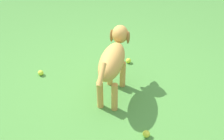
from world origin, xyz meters
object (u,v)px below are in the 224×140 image
(tennis_ball_0, at_px, (41,73))
(tennis_ball_3, at_px, (128,61))
(dog, at_px, (113,59))
(tennis_ball_1, at_px, (146,134))

(tennis_ball_0, bearing_deg, tennis_ball_3, -61.24)
(dog, distance_m, tennis_ball_1, 0.78)
(tennis_ball_0, relative_size, tennis_ball_3, 1.00)
(tennis_ball_1, height_order, tennis_ball_3, same)
(dog, xyz_separation_m, tennis_ball_1, (-0.51, -0.44, -0.40))
(dog, bearing_deg, tennis_ball_3, -4.82)
(tennis_ball_0, xyz_separation_m, tennis_ball_3, (0.53, -0.97, 0.00))
(tennis_ball_1, bearing_deg, tennis_ball_3, 19.31)
(tennis_ball_1, xyz_separation_m, tennis_ball_3, (1.12, 0.39, 0.00))
(dog, height_order, tennis_ball_3, dog)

